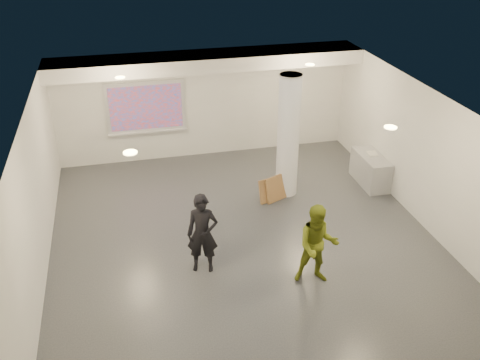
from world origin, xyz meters
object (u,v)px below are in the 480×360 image
object	(u,v)px
credenza	(370,170)
woman	(203,234)
man	(317,245)
projection_screen	(146,108)
column	(288,137)

from	to	relation	value
credenza	woman	distance (m)	5.38
woman	man	bearing A→B (deg)	-8.66
projection_screen	credenza	size ratio (longest dim) A/B	1.59
column	woman	xyz separation A→B (m)	(-2.51, -2.56, -0.68)
woman	man	size ratio (longest dim) A/B	1.01
column	credenza	distance (m)	2.48
column	projection_screen	bearing A→B (deg)	139.44
column	projection_screen	xyz separation A→B (m)	(-3.10, 2.65, 0.03)
column	woman	size ratio (longest dim) A/B	1.83
credenza	projection_screen	bearing A→B (deg)	153.85
column	credenza	size ratio (longest dim) A/B	2.28
credenza	man	distance (m)	4.36
projection_screen	woman	xyz separation A→B (m)	(0.59, -5.22, -0.71)
projection_screen	man	world-z (taller)	projection_screen
man	credenza	bearing A→B (deg)	63.96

